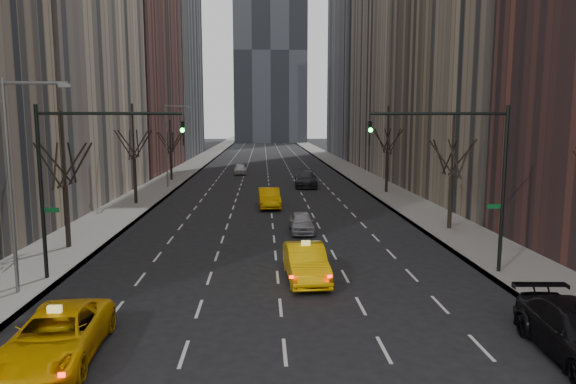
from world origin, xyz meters
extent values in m
cube|color=slate|center=(-12.25, 70.00, 0.07)|extent=(4.50, 320.00, 0.15)
cube|color=slate|center=(12.25, 70.00, 0.07)|extent=(4.50, 320.00, 0.15)
cube|color=brown|center=(-21.50, 66.00, 22.00)|extent=(14.00, 28.00, 44.00)
cube|color=slate|center=(-21.50, 96.00, 30.00)|extent=(14.00, 30.00, 60.00)
cube|color=slate|center=(21.50, 95.00, 29.00)|extent=(14.00, 30.00, 58.00)
cylinder|color=black|center=(-12.00, 18.00, 1.93)|extent=(0.28, 0.28, 3.57)
cylinder|color=black|center=(-12.00, 18.00, 5.84)|extent=(0.16, 0.16, 4.25)
cylinder|color=black|center=(-11.85, 18.85, 4.95)|extent=(0.42, 1.80, 2.52)
cylinder|color=black|center=(-11.19, 18.29, 4.95)|extent=(1.74, 0.72, 2.52)
cylinder|color=black|center=(-11.34, 17.45, 4.95)|extent=(1.46, 1.25, 2.52)
cylinder|color=black|center=(-12.15, 17.15, 4.95)|extent=(0.42, 1.80, 2.52)
cylinder|color=black|center=(-12.81, 17.71, 4.95)|extent=(1.74, 0.72, 2.52)
cylinder|color=black|center=(-12.66, 18.55, 4.95)|extent=(1.46, 1.25, 2.52)
cylinder|color=black|center=(-12.00, 34.00, 2.15)|extent=(0.28, 0.28, 3.99)
cylinder|color=black|center=(-12.00, 34.00, 6.52)|extent=(0.16, 0.16, 4.75)
cylinder|color=black|center=(-11.85, 34.85, 5.37)|extent=(0.42, 1.80, 2.52)
cylinder|color=black|center=(-11.19, 34.29, 5.37)|extent=(1.74, 0.72, 2.52)
cylinder|color=black|center=(-11.34, 33.45, 5.37)|extent=(1.46, 1.25, 2.52)
cylinder|color=black|center=(-12.15, 33.15, 5.37)|extent=(0.42, 1.80, 2.52)
cylinder|color=black|center=(-12.81, 33.71, 5.37)|extent=(1.74, 0.72, 2.52)
cylinder|color=black|center=(-12.66, 34.55, 5.37)|extent=(1.46, 1.25, 2.52)
cylinder|color=black|center=(-12.00, 52.00, 1.83)|extent=(0.28, 0.28, 3.36)
cylinder|color=black|center=(-12.00, 52.00, 5.51)|extent=(0.16, 0.16, 4.00)
cylinder|color=black|center=(-11.85, 52.85, 4.74)|extent=(0.42, 1.80, 2.52)
cylinder|color=black|center=(-11.19, 52.29, 4.74)|extent=(1.74, 0.72, 2.52)
cylinder|color=black|center=(-11.34, 51.45, 4.74)|extent=(1.46, 1.25, 2.52)
cylinder|color=black|center=(-12.15, 51.15, 4.74)|extent=(0.42, 1.80, 2.52)
cylinder|color=black|center=(-12.81, 51.71, 4.74)|extent=(1.74, 0.72, 2.52)
cylinder|color=black|center=(-12.66, 52.55, 4.74)|extent=(1.46, 1.25, 2.52)
cylinder|color=black|center=(12.00, 22.00, 1.93)|extent=(0.28, 0.28, 3.57)
cylinder|color=black|center=(12.00, 22.00, 5.84)|extent=(0.16, 0.16, 4.25)
cylinder|color=black|center=(12.15, 22.85, 4.95)|extent=(0.42, 1.80, 2.52)
cylinder|color=black|center=(12.81, 22.29, 4.95)|extent=(1.74, 0.72, 2.52)
cylinder|color=black|center=(12.66, 21.45, 4.95)|extent=(1.46, 1.25, 2.52)
cylinder|color=black|center=(11.85, 21.15, 4.95)|extent=(0.42, 1.80, 2.52)
cylinder|color=black|center=(11.19, 21.71, 4.95)|extent=(1.74, 0.72, 2.52)
cylinder|color=black|center=(11.34, 22.55, 4.95)|extent=(1.46, 1.25, 2.52)
cylinder|color=black|center=(12.00, 40.00, 2.15)|extent=(0.28, 0.28, 3.99)
cylinder|color=black|center=(12.00, 40.00, 6.52)|extent=(0.16, 0.16, 4.75)
cylinder|color=black|center=(12.15, 40.85, 5.37)|extent=(0.42, 1.80, 2.52)
cylinder|color=black|center=(12.81, 40.29, 5.37)|extent=(1.74, 0.72, 2.52)
cylinder|color=black|center=(12.66, 39.45, 5.37)|extent=(1.46, 1.25, 2.52)
cylinder|color=black|center=(11.85, 39.15, 5.37)|extent=(0.42, 1.80, 2.52)
cylinder|color=black|center=(11.19, 39.71, 5.37)|extent=(1.74, 0.72, 2.52)
cylinder|color=black|center=(11.34, 40.55, 5.37)|extent=(1.46, 1.25, 2.52)
cylinder|color=black|center=(-10.80, 12.00, 4.15)|extent=(0.18, 0.18, 8.00)
cylinder|color=black|center=(-7.55, 12.00, 7.75)|extent=(6.50, 0.14, 0.14)
imported|color=black|center=(-4.30, 12.00, 6.85)|extent=(0.18, 0.22, 1.10)
sphere|color=#0CFF33|center=(-4.30, 11.82, 7.00)|extent=(0.20, 0.20, 0.20)
cube|color=#0C5926|center=(-10.40, 12.00, 3.35)|extent=(0.70, 0.04, 0.22)
cylinder|color=black|center=(10.80, 12.00, 4.15)|extent=(0.18, 0.18, 8.00)
cylinder|color=black|center=(7.55, 12.00, 7.75)|extent=(6.50, 0.14, 0.14)
imported|color=black|center=(4.30, 12.00, 6.85)|extent=(0.18, 0.22, 1.10)
sphere|color=#0CFF33|center=(4.30, 11.82, 7.00)|extent=(0.20, 0.20, 0.20)
cube|color=#0C5926|center=(10.40, 12.00, 3.35)|extent=(0.70, 0.04, 0.22)
cylinder|color=slate|center=(-11.20, 10.00, 4.65)|extent=(0.16, 0.16, 9.00)
cylinder|color=slate|center=(-9.90, 10.00, 8.95)|extent=(2.60, 0.14, 0.14)
cube|color=slate|center=(-8.70, 10.00, 8.85)|extent=(0.50, 0.22, 0.15)
cylinder|color=slate|center=(-11.20, 45.00, 4.65)|extent=(0.16, 0.16, 9.00)
cylinder|color=slate|center=(-9.90, 45.00, 8.95)|extent=(2.60, 0.14, 0.14)
cube|color=slate|center=(-8.70, 45.00, 8.85)|extent=(0.50, 0.22, 0.15)
imported|color=#F3B305|center=(-7.14, 3.85, 0.76)|extent=(2.81, 5.62, 1.53)
imported|color=#FFBA05|center=(1.31, 11.58, 0.83)|extent=(2.02, 5.11, 1.65)
imported|color=#A2A4AA|center=(1.89, 21.91, 0.67)|extent=(1.61, 3.96, 1.35)
imported|color=#F5AA05|center=(-0.15, 31.98, 0.83)|extent=(1.99, 5.11, 1.66)
imported|color=#2A292E|center=(4.16, 45.64, 0.88)|extent=(2.79, 6.19, 1.76)
imported|color=silver|center=(-3.85, 59.65, 0.73)|extent=(1.88, 4.32, 1.45)
camera|label=1|loc=(-0.66, -11.72, 7.44)|focal=32.00mm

